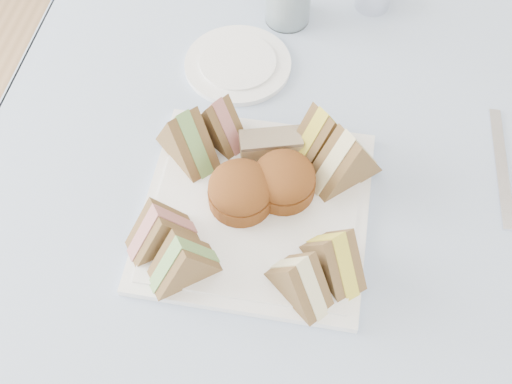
# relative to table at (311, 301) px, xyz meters

# --- Properties ---
(floor) EXTENTS (4.00, 4.00, 0.00)m
(floor) POSITION_rel_table_xyz_m (0.00, 0.00, -0.37)
(floor) COLOR #9E7751
(floor) RESTS_ON ground
(table) EXTENTS (0.90, 0.90, 0.74)m
(table) POSITION_rel_table_xyz_m (0.00, 0.00, 0.00)
(table) COLOR brown
(table) RESTS_ON floor
(tablecloth) EXTENTS (1.02, 1.02, 0.01)m
(tablecloth) POSITION_rel_table_xyz_m (0.00, 0.00, 0.37)
(tablecloth) COLOR #A1B5E1
(tablecloth) RESTS_ON table
(serving_plate) EXTENTS (0.30, 0.30, 0.01)m
(serving_plate) POSITION_rel_table_xyz_m (-0.10, -0.05, 0.38)
(serving_plate) COLOR white
(serving_plate) RESTS_ON tablecloth
(sandwich_fl_a) EXTENTS (0.10, 0.09, 0.08)m
(sandwich_fl_a) POSITION_rel_table_xyz_m (-0.20, -0.12, 0.43)
(sandwich_fl_a) COLOR brown
(sandwich_fl_a) RESTS_ON serving_plate
(sandwich_fl_b) EXTENTS (0.10, 0.09, 0.08)m
(sandwich_fl_b) POSITION_rel_table_xyz_m (-0.17, -0.16, 0.43)
(sandwich_fl_b) COLOR brown
(sandwich_fl_b) RESTS_ON serving_plate
(sandwich_fr_a) EXTENTS (0.09, 0.10, 0.08)m
(sandwich_fr_a) POSITION_rel_table_xyz_m (0.01, -0.12, 0.43)
(sandwich_fr_a) COLOR brown
(sandwich_fr_a) RESTS_ON serving_plate
(sandwich_fr_b) EXTENTS (0.09, 0.09, 0.08)m
(sandwich_fr_b) POSITION_rel_table_xyz_m (-0.02, -0.16, 0.43)
(sandwich_fr_b) COLOR brown
(sandwich_fr_b) RESTS_ON serving_plate
(sandwich_bl_a) EXTENTS (0.11, 0.10, 0.09)m
(sandwich_bl_a) POSITION_rel_table_xyz_m (-0.20, 0.02, 0.43)
(sandwich_bl_a) COLOR brown
(sandwich_bl_a) RESTS_ON serving_plate
(sandwich_bl_b) EXTENTS (0.10, 0.09, 0.08)m
(sandwich_bl_b) POSITION_rel_table_xyz_m (-0.17, 0.06, 0.43)
(sandwich_bl_b) COLOR brown
(sandwich_bl_b) RESTS_ON serving_plate
(sandwich_br_a) EXTENTS (0.11, 0.11, 0.09)m
(sandwich_br_a) POSITION_rel_table_xyz_m (0.01, 0.02, 0.43)
(sandwich_br_a) COLOR brown
(sandwich_br_a) RESTS_ON serving_plate
(sandwich_br_b) EXTENTS (0.10, 0.10, 0.09)m
(sandwich_br_b) POSITION_rel_table_xyz_m (-0.02, 0.06, 0.43)
(sandwich_br_b) COLOR brown
(sandwich_br_b) RESTS_ON serving_plate
(scone_left) EXTENTS (0.09, 0.09, 0.06)m
(scone_left) POSITION_rel_table_xyz_m (-0.12, -0.04, 0.42)
(scone_left) COLOR brown
(scone_left) RESTS_ON serving_plate
(scone_right) EXTENTS (0.11, 0.11, 0.06)m
(scone_right) POSITION_rel_table_xyz_m (-0.06, -0.02, 0.42)
(scone_right) COLOR brown
(scone_right) RESTS_ON serving_plate
(pastry_slice) EXTENTS (0.09, 0.06, 0.04)m
(pastry_slice) POSITION_rel_table_xyz_m (-0.09, 0.04, 0.41)
(pastry_slice) COLOR tan
(pastry_slice) RESTS_ON serving_plate
(side_plate) EXTENTS (0.20, 0.20, 0.01)m
(side_plate) POSITION_rel_table_xyz_m (-0.17, 0.21, 0.38)
(side_plate) COLOR white
(side_plate) RESTS_ON tablecloth
(knife) EXTENTS (0.03, 0.21, 0.00)m
(knife) POSITION_rel_table_xyz_m (0.23, 0.08, 0.38)
(knife) COLOR silver
(knife) RESTS_ON tablecloth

